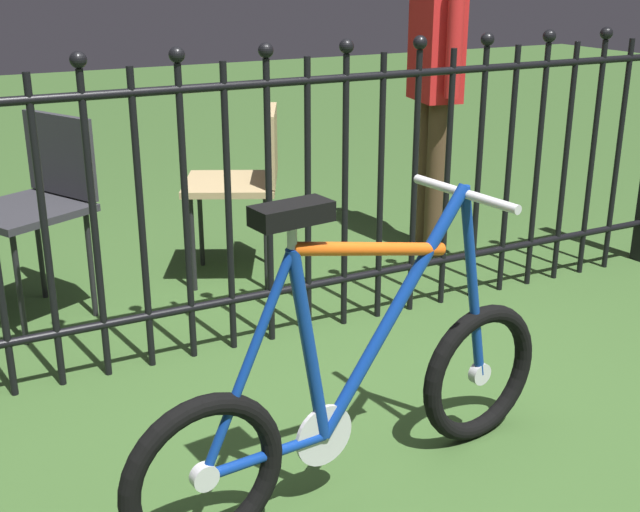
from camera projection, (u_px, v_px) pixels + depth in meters
The scene contains 6 objects.
ground_plane at pixel (386, 433), 2.65m from camera, with size 20.00×20.00×0.00m, color #375828.
iron_fence at pixel (263, 193), 3.10m from camera, with size 4.12×0.07×1.22m.
bicycle at pixel (357, 398), 2.28m from camera, with size 1.41×0.40×0.89m.
chair_tan at pixel (247, 174), 3.80m from camera, with size 0.56×0.56×0.81m.
chair_charcoal at pixel (38, 195), 3.38m from camera, with size 0.59×0.59×0.85m.
person_visitor at pixel (435, 71), 4.04m from camera, with size 0.23×0.47×1.57m.
Camera 1 is at (-1.24, -1.95, 1.44)m, focal length 45.99 mm.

